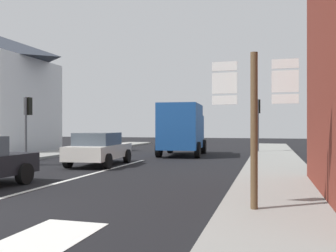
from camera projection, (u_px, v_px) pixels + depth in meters
The scene contains 9 objects.
ground_plane at pixel (129, 164), 17.05m from camera, with size 80.00×80.00×0.00m, color black.
sidewalk_right at pixel (277, 173), 13.39m from camera, with size 2.53×44.00×0.14m, color gray.
lane_centre_stripe at pixel (88, 175), 13.19m from camera, with size 0.16×12.00×0.01m, color silver.
lane_turn_arrow at pixel (43, 239), 5.67m from camera, with size 1.20×2.20×0.01m, color silver.
sedan_far at pixel (99, 148), 16.55m from camera, with size 2.22×4.32×1.47m.
delivery_truck at pixel (182, 128), 22.03m from camera, with size 2.78×5.14×3.05m.
route_sign_post at pixel (254, 118), 7.19m from camera, with size 1.66×0.14×3.20m.
traffic_light_far_right at pixel (258, 113), 23.98m from camera, with size 0.30×0.49×3.51m.
traffic_light_near_left at pixel (28, 114), 18.74m from camera, with size 0.30×0.49×3.24m.
Camera 1 is at (6.27, -5.96, 1.75)m, focal length 39.36 mm.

